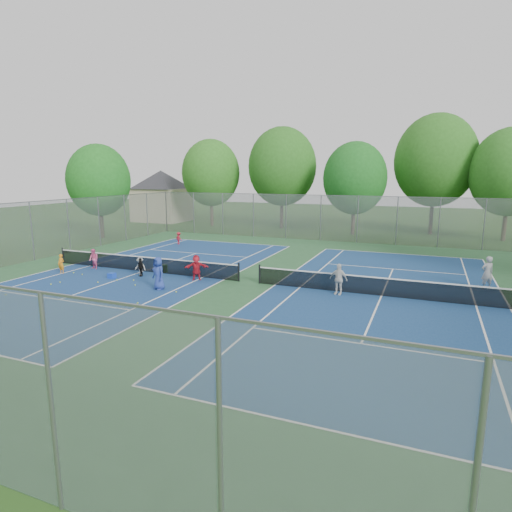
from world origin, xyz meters
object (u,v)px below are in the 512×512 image
at_px(net_right, 382,287).
at_px(ball_crate, 112,276).
at_px(ball_hopper, 165,269).
at_px(instructor, 487,273).
at_px(net_left, 143,264).

height_order(net_right, ball_crate, net_right).
relative_size(ball_crate, ball_hopper, 0.76).
bearing_deg(net_right, instructor, 34.94).
height_order(net_left, instructor, instructor).
relative_size(ball_hopper, instructor, 0.28).
height_order(ball_hopper, instructor, instructor).
bearing_deg(ball_crate, instructor, 15.69).
height_order(ball_crate, ball_hopper, ball_hopper).
height_order(net_right, ball_hopper, net_right).
distance_m(ball_crate, ball_hopper, 3.08).
relative_size(net_right, ball_crate, 35.25).
bearing_deg(net_right, ball_crate, -171.89).
bearing_deg(ball_crate, net_left, 74.05).
bearing_deg(ball_hopper, instructor, 10.16).
bearing_deg(instructor, ball_crate, -12.16).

